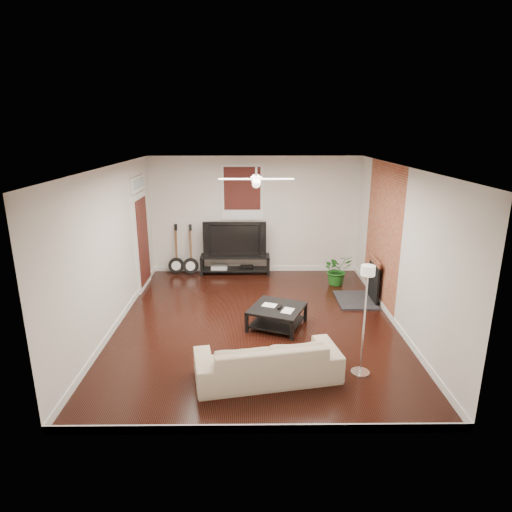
# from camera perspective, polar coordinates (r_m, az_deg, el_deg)

# --- Properties ---
(room) EXTENTS (5.01, 6.01, 2.81)m
(room) POSITION_cam_1_polar(r_m,az_deg,el_deg) (7.50, 0.03, 0.96)
(room) COLOR black
(room) RESTS_ON ground
(brick_accent) EXTENTS (0.02, 2.20, 2.80)m
(brick_accent) POSITION_cam_1_polar(r_m,az_deg,el_deg) (8.84, 16.32, 2.70)
(brick_accent) COLOR #9F4A33
(brick_accent) RESTS_ON floor
(fireplace) EXTENTS (0.80, 1.10, 0.92)m
(fireplace) POSITION_cam_1_polar(r_m,az_deg,el_deg) (9.03, 14.09, -3.08)
(fireplace) COLOR black
(fireplace) RESTS_ON floor
(window_back) EXTENTS (1.00, 0.06, 1.30)m
(window_back) POSITION_cam_1_polar(r_m,az_deg,el_deg) (10.30, -1.83, 8.35)
(window_back) COLOR #39120F
(window_back) RESTS_ON wall_back
(door_left) EXTENTS (0.08, 1.00, 2.50)m
(door_left) POSITION_cam_1_polar(r_m,az_deg,el_deg) (9.67, -14.84, 3.05)
(door_left) COLOR white
(door_left) RESTS_ON wall_left
(tv_stand) EXTENTS (1.66, 0.44, 0.47)m
(tv_stand) POSITION_cam_1_polar(r_m,az_deg,el_deg) (10.50, -2.76, -1.12)
(tv_stand) COLOR black
(tv_stand) RESTS_ON floor
(tv) EXTENTS (1.49, 0.20, 0.86)m
(tv) POSITION_cam_1_polar(r_m,az_deg,el_deg) (10.34, -2.80, 2.39)
(tv) COLOR black
(tv) RESTS_ON tv_stand
(coffee_table) EXTENTS (1.14, 1.14, 0.37)m
(coffee_table) POSITION_cam_1_polar(r_m,az_deg,el_deg) (7.77, 2.78, -8.02)
(coffee_table) COLOR black
(coffee_table) RESTS_ON floor
(sofa) EXTENTS (2.13, 1.15, 0.59)m
(sofa) POSITION_cam_1_polar(r_m,az_deg,el_deg) (6.24, 1.51, -13.45)
(sofa) COLOR tan
(sofa) RESTS_ON floor
(floor_lamp) EXTENTS (0.32, 0.32, 1.65)m
(floor_lamp) POSITION_cam_1_polar(r_m,az_deg,el_deg) (6.27, 14.07, -8.35)
(floor_lamp) COLOR white
(floor_lamp) RESTS_ON floor
(potted_plant) EXTENTS (0.76, 0.70, 0.71)m
(potted_plant) POSITION_cam_1_polar(r_m,az_deg,el_deg) (9.90, 10.66, -1.78)
(potted_plant) COLOR #1D5F1B
(potted_plant) RESTS_ON floor
(guitar_left) EXTENTS (0.40, 0.30, 1.23)m
(guitar_left) POSITION_cam_1_polar(r_m,az_deg,el_deg) (10.52, -10.57, 0.81)
(guitar_left) COLOR black
(guitar_left) RESTS_ON floor
(guitar_right) EXTENTS (0.42, 0.33, 1.23)m
(guitar_right) POSITION_cam_1_polar(r_m,az_deg,el_deg) (10.43, -8.71, 0.77)
(guitar_right) COLOR black
(guitar_right) RESTS_ON floor
(ceiling_fan) EXTENTS (1.24, 1.24, 0.32)m
(ceiling_fan) POSITION_cam_1_polar(r_m,az_deg,el_deg) (7.27, 0.03, 10.12)
(ceiling_fan) COLOR white
(ceiling_fan) RESTS_ON ceiling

